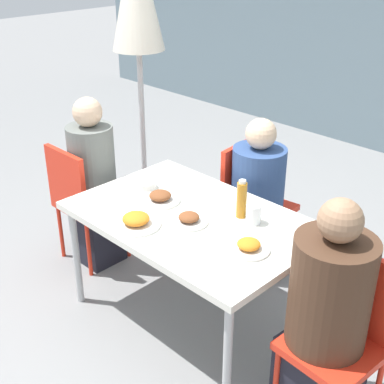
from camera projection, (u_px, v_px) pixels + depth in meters
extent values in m
plane|color=gray|center=(192.00, 317.00, 3.32)|extent=(24.00, 24.00, 0.00)
cube|color=silver|center=(192.00, 219.00, 3.01)|extent=(1.38, 0.90, 0.04)
cylinder|color=#B7B7B7|center=(76.00, 256.00, 3.32)|extent=(0.04, 0.04, 0.68)
cylinder|color=#B7B7B7|center=(227.00, 360.00, 2.53)|extent=(0.04, 0.04, 0.68)
cylinder|color=#B7B7B7|center=(169.00, 213.00, 3.82)|extent=(0.04, 0.04, 0.68)
cylinder|color=#B7B7B7|center=(319.00, 289.00, 3.02)|extent=(0.04, 0.04, 0.68)
cube|color=red|center=(92.00, 203.00, 3.75)|extent=(0.40, 0.40, 0.04)
cube|color=red|center=(66.00, 181.00, 3.53)|extent=(0.40, 0.04, 0.42)
cylinder|color=red|center=(99.00, 215.00, 4.07)|extent=(0.03, 0.03, 0.42)
cylinder|color=red|center=(128.00, 231.00, 3.85)|extent=(0.03, 0.03, 0.42)
cylinder|color=red|center=(61.00, 231.00, 3.85)|extent=(0.03, 0.03, 0.42)
cylinder|color=red|center=(89.00, 249.00, 3.63)|extent=(0.03, 0.03, 0.42)
cube|color=black|center=(98.00, 231.00, 3.81)|extent=(0.28, 0.28, 0.46)
cylinder|color=slate|center=(92.00, 166.00, 3.58)|extent=(0.31, 0.31, 0.56)
sphere|color=beige|center=(87.00, 112.00, 3.42)|extent=(0.19, 0.19, 0.19)
cube|color=red|center=(332.00, 349.00, 2.45)|extent=(0.43, 0.43, 0.04)
cube|color=red|center=(362.00, 292.00, 2.46)|extent=(0.40, 0.07, 0.42)
cylinder|color=red|center=(276.00, 382.00, 2.57)|extent=(0.03, 0.03, 0.42)
cylinder|color=red|center=(320.00, 350.00, 2.77)|extent=(0.03, 0.03, 0.42)
cube|color=black|center=(318.00, 376.00, 2.58)|extent=(0.35, 0.35, 0.46)
cylinder|color=#472D1E|center=(330.00, 293.00, 2.36)|extent=(0.37, 0.37, 0.54)
sphere|color=#9E7556|center=(341.00, 220.00, 2.19)|extent=(0.19, 0.19, 0.19)
cube|color=red|center=(260.00, 209.00, 3.66)|extent=(0.44, 0.44, 0.04)
cube|color=red|center=(239.00, 172.00, 3.66)|extent=(0.08, 0.40, 0.42)
cylinder|color=red|center=(291.00, 236.00, 3.79)|extent=(0.03, 0.03, 0.42)
cylinder|color=red|center=(267.00, 257.00, 3.55)|extent=(0.03, 0.03, 0.42)
cylinder|color=red|center=(251.00, 221.00, 3.98)|extent=(0.03, 0.03, 0.42)
cylinder|color=red|center=(225.00, 240.00, 3.74)|extent=(0.03, 0.03, 0.42)
cube|color=black|center=(255.00, 239.00, 3.72)|extent=(0.35, 0.35, 0.46)
cylinder|color=navy|center=(258.00, 180.00, 3.52)|extent=(0.35, 0.35, 0.44)
sphere|color=beige|center=(261.00, 134.00, 3.37)|extent=(0.20, 0.20, 0.20)
cylinder|color=#333333|center=(146.00, 208.00, 4.56)|extent=(0.36, 0.36, 0.05)
cylinder|color=#BCBCBC|center=(140.00, 82.00, 4.07)|extent=(0.04, 0.04, 2.24)
cylinder|color=white|center=(160.00, 200.00, 3.16)|extent=(0.24, 0.24, 0.01)
ellipsoid|color=brown|center=(160.00, 195.00, 3.14)|extent=(0.13, 0.13, 0.05)
cylinder|color=white|center=(249.00, 249.00, 2.68)|extent=(0.22, 0.22, 0.01)
ellipsoid|color=orange|center=(249.00, 244.00, 2.67)|extent=(0.12, 0.12, 0.05)
cylinder|color=white|center=(189.00, 222.00, 2.93)|extent=(0.21, 0.21, 0.01)
ellipsoid|color=brown|center=(189.00, 217.00, 2.91)|extent=(0.12, 0.12, 0.05)
cylinder|color=white|center=(136.00, 224.00, 2.90)|extent=(0.27, 0.27, 0.01)
ellipsoid|color=orange|center=(136.00, 219.00, 2.89)|extent=(0.15, 0.15, 0.06)
cylinder|color=#B7751E|center=(242.00, 200.00, 2.95)|extent=(0.06, 0.06, 0.21)
cylinder|color=white|center=(242.00, 182.00, 2.90)|extent=(0.04, 0.04, 0.02)
cylinder|color=white|center=(254.00, 214.00, 2.91)|extent=(0.08, 0.08, 0.11)
cylinder|color=white|center=(144.00, 184.00, 3.31)|extent=(0.15, 0.15, 0.05)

